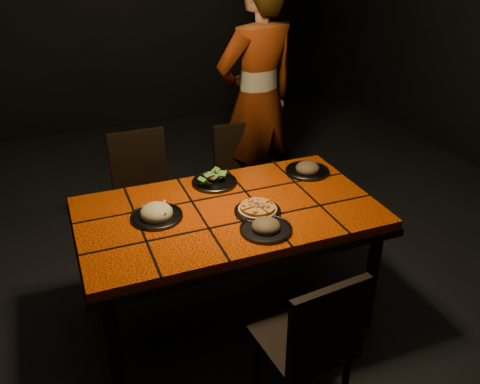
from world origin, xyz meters
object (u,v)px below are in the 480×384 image
object	(u,v)px
dining_table	(228,221)
chair_far_left	(143,185)
chair_far_right	(243,173)
plate_pasta	(157,214)
diner	(257,102)
chair_near	(313,340)
plate_pizza	(258,210)

from	to	relation	value
dining_table	chair_far_left	world-z (taller)	chair_far_left
chair_far_right	chair_far_left	bearing A→B (deg)	174.66
chair_far_left	plate_pasta	size ratio (longest dim) A/B	3.15
dining_table	diner	xyz separation A→B (m)	(0.63, 1.08, 0.27)
chair_near	plate_pasta	xyz separation A→B (m)	(-0.48, 0.85, 0.29)
chair_far_left	chair_near	bearing A→B (deg)	-77.95
chair_near	plate_pizza	bearing A→B (deg)	-98.25
plate_pasta	diner	bearing A→B (deg)	45.50
chair_far_right	plate_pasta	distance (m)	1.21
chair_far_left	chair_far_right	size ratio (longest dim) A/B	1.03
dining_table	plate_pizza	xyz separation A→B (m)	(0.13, -0.10, 0.10)
chair_near	chair_far_left	distance (m)	1.78
dining_table	chair_near	bearing A→B (deg)	-82.80
plate_pizza	chair_near	bearing A→B (deg)	-92.48
chair_near	diner	distance (m)	2.01
dining_table	plate_pizza	size ratio (longest dim) A/B	6.48
chair_far_left	plate_pizza	distance (m)	1.15
dining_table	chair_far_left	distance (m)	1.00
diner	plate_pizza	size ratio (longest dim) A/B	7.54
diner	chair_far_right	bearing A→B (deg)	32.11
chair_near	chair_far_right	bearing A→B (deg)	-107.25
dining_table	plate_pasta	distance (m)	0.40
plate_pizza	diner	bearing A→B (deg)	66.88
plate_pizza	plate_pasta	size ratio (longest dim) A/B	0.91
chair_near	chair_far_left	bearing A→B (deg)	-83.09
plate_pizza	chair_far_left	bearing A→B (deg)	112.13
chair_far_left	chair_far_right	distance (m)	0.73
chair_far_right	diner	bearing A→B (deg)	43.94
dining_table	chair_far_left	size ratio (longest dim) A/B	1.87
dining_table	diner	distance (m)	1.28
plate_pizza	plate_pasta	world-z (taller)	plate_pasta
diner	dining_table	bearing A→B (deg)	46.36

